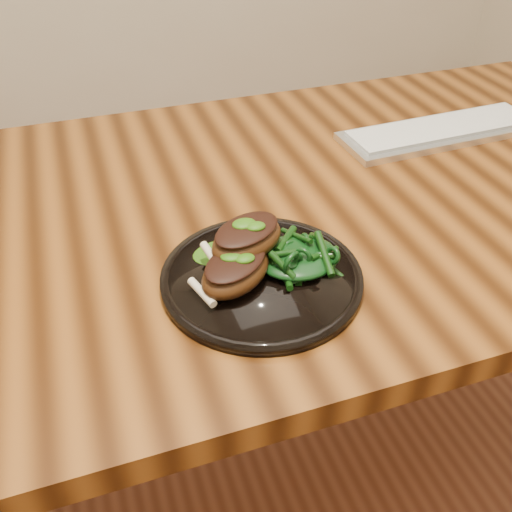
# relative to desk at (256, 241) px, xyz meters

# --- Properties ---
(desk) EXTENTS (1.60, 0.80, 0.75)m
(desk) POSITION_rel_desk_xyz_m (0.00, 0.00, 0.00)
(desk) COLOR #331706
(desk) RESTS_ON ground
(plate) EXTENTS (0.26, 0.26, 0.02)m
(plate) POSITION_rel_desk_xyz_m (-0.06, -0.19, 0.09)
(plate) COLOR black
(plate) RESTS_ON desk
(lamb_chop_front) EXTENTS (0.13, 0.12, 0.05)m
(lamb_chop_front) POSITION_rel_desk_xyz_m (-0.10, -0.20, 0.12)
(lamb_chop_front) COLOR #3C1F0B
(lamb_chop_front) RESTS_ON plate
(lamb_chop_back) EXTENTS (0.13, 0.11, 0.05)m
(lamb_chop_back) POSITION_rel_desk_xyz_m (-0.07, -0.17, 0.14)
(lamb_chop_back) COLOR #3C1F0B
(lamb_chop_back) RESTS_ON plate
(herb_smear) EXTENTS (0.09, 0.06, 0.01)m
(herb_smear) POSITION_rel_desk_xyz_m (-0.09, -0.14, 0.10)
(herb_smear) COLOR #1A4607
(herb_smear) RESTS_ON plate
(greens_heap) EXTENTS (0.11, 0.10, 0.04)m
(greens_heap) POSITION_rel_desk_xyz_m (-0.01, -0.19, 0.12)
(greens_heap) COLOR black
(greens_heap) RESTS_ON plate
(keyboard) EXTENTS (0.40, 0.13, 0.02)m
(keyboard) POSITION_rel_desk_xyz_m (0.41, 0.10, 0.09)
(keyboard) COLOR silver
(keyboard) RESTS_ON desk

